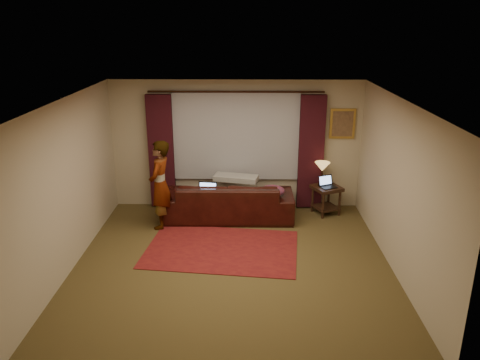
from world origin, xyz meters
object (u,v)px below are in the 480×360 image
(end_table, at_px, (326,200))
(person, at_px, (160,185))
(sofa, at_px, (228,193))
(tiffany_lamp, at_px, (322,174))
(laptop_sofa, at_px, (206,191))
(laptop_table, at_px, (329,182))

(end_table, xyz_separation_m, person, (-3.17, -0.68, 0.54))
(sofa, height_order, tiffany_lamp, tiffany_lamp)
(laptop_sofa, xyz_separation_m, end_table, (2.34, 0.46, -0.35))
(sofa, xyz_separation_m, tiffany_lamp, (1.83, 0.29, 0.31))
(sofa, bearing_deg, tiffany_lamp, -171.20)
(sofa, xyz_separation_m, end_table, (1.94, 0.24, -0.22))
(sofa, distance_m, laptop_sofa, 0.48)
(tiffany_lamp, bearing_deg, end_table, -27.43)
(laptop_sofa, height_order, end_table, laptop_sofa)
(sofa, xyz_separation_m, person, (-1.23, -0.44, 0.32))
(tiffany_lamp, bearing_deg, person, -166.57)
(laptop_sofa, bearing_deg, person, -157.01)
(laptop_table, bearing_deg, person, 165.79)
(sofa, distance_m, laptop_table, 1.97)
(laptop_sofa, height_order, person, person)
(tiffany_lamp, relative_size, laptop_table, 1.45)
(sofa, xyz_separation_m, laptop_sofa, (-0.41, -0.22, 0.13))
(end_table, height_order, tiffany_lamp, tiffany_lamp)
(laptop_sofa, relative_size, end_table, 0.68)
(tiffany_lamp, xyz_separation_m, laptop_table, (0.12, -0.11, -0.13))
(laptop_sofa, distance_m, tiffany_lamp, 2.31)
(tiffany_lamp, bearing_deg, sofa, -170.95)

